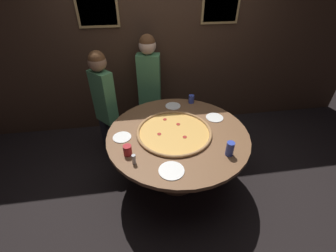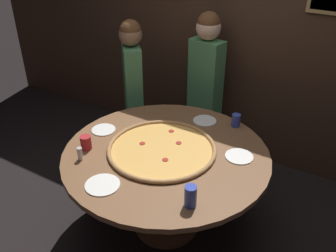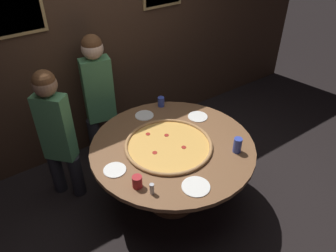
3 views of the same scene
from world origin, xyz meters
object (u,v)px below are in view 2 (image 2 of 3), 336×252
at_px(drink_cup_centre_back, 191,196).
at_px(diner_side_left, 133,84).
at_px(drink_cup_beside_pizza, 86,143).
at_px(giant_pizza, 162,149).
at_px(white_plate_right_side, 239,156).
at_px(white_plate_near_front, 102,185).
at_px(dining_table, 166,167).
at_px(condiment_shaker, 80,154).
at_px(diner_far_left, 206,80).
at_px(drink_cup_near_left, 236,120).
at_px(white_plate_left_side, 205,121).
at_px(white_plate_beside_cup, 104,130).

relative_size(drink_cup_centre_back, diner_side_left, 0.10).
bearing_deg(diner_side_left, drink_cup_beside_pizza, 154.35).
bearing_deg(giant_pizza, white_plate_right_side, 22.46).
distance_m(giant_pizza, white_plate_near_front, 0.55).
distance_m(white_plate_near_front, diner_side_left, 1.44).
bearing_deg(dining_table, condiment_shaker, -140.68).
bearing_deg(white_plate_near_front, diner_far_left, 92.08).
distance_m(white_plate_near_front, diner_far_left, 1.62).
height_order(drink_cup_near_left, white_plate_left_side, drink_cup_near_left).
height_order(dining_table, giant_pizza, giant_pizza).
relative_size(dining_table, white_plate_beside_cup, 7.90).
distance_m(white_plate_near_front, condiment_shaker, 0.35).
distance_m(drink_cup_near_left, condiment_shaker, 1.27).
bearing_deg(condiment_shaker, drink_cup_centre_back, -1.01).
height_order(condiment_shaker, diner_far_left, diner_far_left).
xyz_separation_m(drink_cup_beside_pizza, diner_far_left, (0.32, 1.35, 0.06)).
relative_size(drink_cup_beside_pizza, diner_far_left, 0.07).
xyz_separation_m(drink_cup_centre_back, white_plate_near_front, (-0.58, -0.13, -0.07)).
xyz_separation_m(white_plate_beside_cup, diner_side_left, (-0.23, 0.73, 0.07)).
bearing_deg(white_plate_near_front, white_plate_left_side, 79.75).
bearing_deg(diner_far_left, dining_table, 112.52).
distance_m(giant_pizza, drink_cup_near_left, 0.70).
xyz_separation_m(drink_cup_centre_back, white_plate_beside_cup, (-1.01, 0.41, -0.07)).
bearing_deg(giant_pizza, white_plate_beside_cup, -179.99).
distance_m(white_plate_right_side, white_plate_beside_cup, 1.10).
xyz_separation_m(white_plate_beside_cup, condiment_shaker, (0.12, -0.40, 0.05)).
xyz_separation_m(drink_cup_beside_pizza, white_plate_left_side, (0.57, 0.82, -0.05)).
xyz_separation_m(condiment_shaker, diner_far_left, (0.26, 1.48, 0.07)).
relative_size(condiment_shaker, diner_side_left, 0.07).
distance_m(dining_table, condiment_shaker, 0.64).
height_order(giant_pizza, drink_cup_near_left, drink_cup_near_left).
distance_m(drink_cup_centre_back, condiment_shaker, 0.90).
distance_m(white_plate_left_side, diner_far_left, 0.60).
bearing_deg(white_plate_right_side, condiment_shaker, -147.46).
relative_size(white_plate_right_side, condiment_shaker, 2.10).
bearing_deg(drink_cup_near_left, white_plate_near_front, -111.31).
relative_size(drink_cup_near_left, diner_far_left, 0.07).
distance_m(drink_cup_beside_pizza, diner_side_left, 1.04).
height_order(giant_pizza, white_plate_left_side, giant_pizza).
relative_size(condiment_shaker, diner_far_left, 0.06).
bearing_deg(white_plate_left_side, condiment_shaker, -118.58).
bearing_deg(white_plate_beside_cup, condiment_shaker, -73.51).
xyz_separation_m(giant_pizza, condiment_shaker, (-0.44, -0.40, 0.04)).
distance_m(white_plate_right_side, white_plate_near_front, 0.99).
bearing_deg(dining_table, white_plate_left_side, 85.83).
xyz_separation_m(drink_cup_beside_pizza, white_plate_right_side, (1.02, 0.49, -0.05)).
xyz_separation_m(giant_pizza, drink_cup_beside_pizza, (-0.49, -0.27, 0.04)).
distance_m(drink_cup_near_left, white_plate_right_side, 0.44).
bearing_deg(white_plate_near_front, white_plate_beside_cup, 128.95).
xyz_separation_m(white_plate_beside_cup, white_plate_near_front, (0.44, -0.54, 0.00)).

